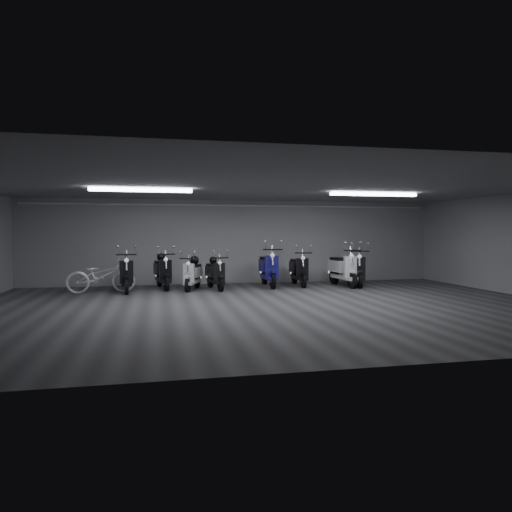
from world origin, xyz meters
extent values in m
cube|color=#39393B|center=(0.00, 0.00, -0.01)|extent=(14.00, 10.00, 0.01)
cube|color=slate|center=(0.00, 0.00, 2.80)|extent=(14.00, 10.00, 0.01)
cube|color=gray|center=(0.00, 5.00, 1.40)|extent=(14.00, 0.01, 2.80)
cube|color=gray|center=(0.00, -5.00, 1.40)|extent=(14.00, 0.01, 2.80)
cube|color=white|center=(-3.00, 1.00, 2.74)|extent=(2.40, 0.18, 0.08)
cube|color=white|center=(3.00, 1.00, 2.74)|extent=(2.40, 0.18, 0.08)
cylinder|color=white|center=(0.00, 4.92, 2.62)|extent=(13.60, 0.05, 0.05)
imported|color=white|center=(-4.23, 3.30, 0.60)|extent=(1.90, 0.79, 1.21)
sphere|color=black|center=(-1.55, 3.65, 0.88)|extent=(0.27, 0.27, 0.27)
sphere|color=black|center=(-0.98, 3.63, 0.87)|extent=(0.23, 0.23, 0.23)
sphere|color=black|center=(-2.54, 4.14, 0.96)|extent=(0.25, 0.25, 0.25)
camera|label=1|loc=(-2.62, -10.41, 1.74)|focal=32.44mm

